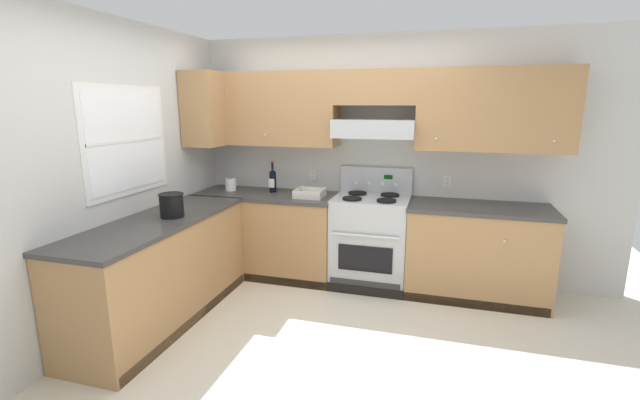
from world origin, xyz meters
The scene contains 10 objects.
ground_plane centered at (0.00, 0.00, 0.00)m, with size 7.04×7.04×0.00m, color beige.
wall_back centered at (0.41, 1.53, 1.48)m, with size 4.68×0.57×2.55m.
wall_left centered at (-1.59, 0.23, 1.34)m, with size 0.47×4.00×2.55m.
counter_back_run centered at (0.23, 1.24, 0.45)m, with size 3.60×0.65×0.91m.
counter_left_run centered at (-1.24, 0.00, 0.45)m, with size 0.63×1.91×0.91m.
stove centered at (0.36, 1.25, 0.48)m, with size 0.76×0.62×1.20m.
wine_bottle centered at (-0.74, 1.32, 1.05)m, with size 0.07×0.08×0.34m.
bowl centered at (-0.27, 1.19, 0.94)m, with size 0.29×0.27×0.08m.
bucket centered at (-1.17, 0.10, 1.02)m, with size 0.21×0.21×0.21m.
paper_towel_roll centered at (-1.23, 1.28, 0.98)m, with size 0.12×0.12×0.13m.
Camera 1 is at (1.02, -2.96, 1.86)m, focal length 24.08 mm.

